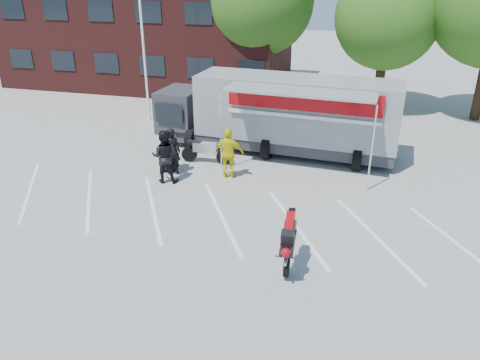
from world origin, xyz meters
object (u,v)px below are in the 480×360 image
at_px(tree_mid, 388,17).
at_px(spectator_leather_c, 164,156).
at_px(tree_left, 260,1).
at_px(spectator_leather_b, 172,151).
at_px(spectator_leather_a, 168,151).
at_px(stunt_bike_rider, 289,264).
at_px(flagpole, 146,19).
at_px(parked_motorcycle, 207,163).
at_px(transporter_truck, 283,152).
at_px(spectator_hivis, 229,153).

relative_size(tree_mid, spectator_leather_c, 3.84).
height_order(tree_left, spectator_leather_b, tree_left).
xyz_separation_m(spectator_leather_a, spectator_leather_b, (0.23, -0.19, 0.08)).
relative_size(stunt_bike_rider, spectator_leather_c, 0.90).
bearing_deg(spectator_leather_c, tree_mid, -132.31).
bearing_deg(flagpole, parked_motorcycle, -46.77).
distance_m(transporter_truck, spectator_leather_a, 5.17).
height_order(spectator_leather_a, spectator_leather_c, spectator_leather_c).
bearing_deg(stunt_bike_rider, tree_mid, 78.48).
bearing_deg(spectator_leather_b, stunt_bike_rider, 128.08).
distance_m(tree_left, spectator_leather_b, 13.08).
height_order(tree_left, spectator_hivis, tree_left).
distance_m(tree_mid, transporter_truck, 10.01).
xyz_separation_m(flagpole, stunt_bike_rider, (8.97, -11.07, -5.05)).
xyz_separation_m(spectator_leather_a, spectator_hivis, (2.43, 0.02, 0.14)).
height_order(tree_left, transporter_truck, tree_left).
relative_size(spectator_leather_a, spectator_leather_b, 0.91).
distance_m(flagpole, spectator_leather_c, 8.83).
xyz_separation_m(transporter_truck, spectator_leather_a, (-3.95, -3.23, 0.84)).
distance_m(spectator_leather_a, spectator_leather_b, 0.31).
bearing_deg(stunt_bike_rider, spectator_hivis, 118.35).
distance_m(transporter_truck, spectator_hivis, 3.68).
height_order(spectator_leather_c, spectator_hivis, spectator_leather_c).
bearing_deg(transporter_truck, spectator_leather_c, -127.45).
distance_m(stunt_bike_rider, spectator_leather_c, 6.81).
height_order(spectator_leather_a, spectator_leather_b, spectator_leather_b).
relative_size(parked_motorcycle, spectator_leather_c, 1.07).
bearing_deg(tree_mid, stunt_bike_rider, -98.04).
height_order(flagpole, stunt_bike_rider, flagpole).
bearing_deg(spectator_hivis, spectator_leather_b, -2.73).
height_order(tree_left, tree_mid, tree_left).
relative_size(flagpole, spectator_leather_a, 4.77).
distance_m(flagpole, tree_left, 7.37).
xyz_separation_m(parked_motorcycle, spectator_leather_b, (-0.92, -1.37, 0.92)).
relative_size(flagpole, tree_left, 0.93).
bearing_deg(parked_motorcycle, flagpole, 40.42).
relative_size(transporter_truck, parked_motorcycle, 4.74).
relative_size(tree_mid, spectator_leather_a, 4.58).
relative_size(flagpole, spectator_leather_c, 4.00).
height_order(tree_mid, spectator_leather_c, tree_mid).
distance_m(spectator_leather_c, spectator_hivis, 2.38).
height_order(flagpole, transporter_truck, flagpole).
distance_m(tree_mid, spectator_leather_a, 14.14).
relative_size(flagpole, stunt_bike_rider, 4.44).
bearing_deg(flagpole, spectator_leather_a, -60.59).
distance_m(spectator_leather_a, spectator_hivis, 2.44).
height_order(parked_motorcycle, spectator_hivis, spectator_hivis).
xyz_separation_m(parked_motorcycle, spectator_leather_c, (-0.90, -2.12, 1.00)).
xyz_separation_m(tree_left, spectator_leather_a, (-0.85, -12.02, -4.73)).
bearing_deg(transporter_truck, stunt_bike_rider, -74.71).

